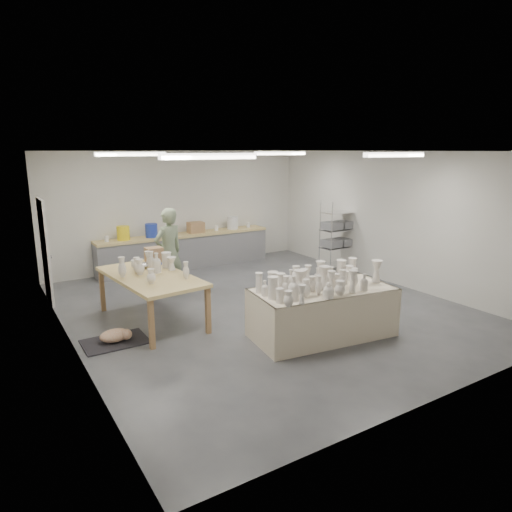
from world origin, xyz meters
TOP-DOWN VIEW (x-y plane):
  - room at (-0.11, 0.08)m, footprint 8.00×8.02m
  - back_counter at (-0.01, 3.68)m, footprint 4.60×0.60m
  - wire_shelf at (3.20, 1.40)m, footprint 0.88×0.48m
  - drying_table at (0.09, -1.70)m, footprint 2.44×1.38m
  - work_table at (-2.01, 0.54)m, footprint 1.38×2.42m
  - rug at (-2.90, -0.15)m, footprint 1.00×0.70m
  - cat at (-2.88, -0.17)m, footprint 0.51×0.39m
  - potter at (-1.21, 1.73)m, footprint 0.78×0.62m
  - red_stool at (-1.21, 2.00)m, footprint 0.45×0.45m

SIDE VIEW (x-z plane):
  - rug at x=-2.90m, z-range 0.00..0.02m
  - cat at x=-2.88m, z-range 0.02..0.23m
  - red_stool at x=-1.21m, z-range 0.13..0.47m
  - drying_table at x=0.09m, z-range -0.13..1.06m
  - back_counter at x=-0.01m, z-range -0.13..1.11m
  - work_table at x=-2.01m, z-range 0.25..1.49m
  - wire_shelf at x=3.20m, z-range 0.02..1.82m
  - potter at x=-1.21m, z-range 0.00..1.86m
  - room at x=-0.11m, z-range 0.56..3.56m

